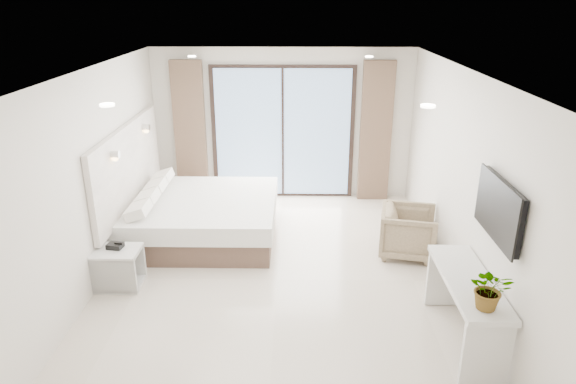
# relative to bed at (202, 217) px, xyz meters

# --- Properties ---
(ground) EXTENTS (6.20, 6.20, 0.00)m
(ground) POSITION_rel_bed_xyz_m (1.20, -1.30, -0.32)
(ground) COLOR beige
(ground) RESTS_ON ground
(room_shell) EXTENTS (4.62, 6.22, 2.72)m
(room_shell) POSITION_rel_bed_xyz_m (1.00, -0.44, 1.26)
(room_shell) COLOR silver
(room_shell) RESTS_ON ground
(bed) EXTENTS (2.21, 2.11, 0.76)m
(bed) POSITION_rel_bed_xyz_m (0.00, 0.00, 0.00)
(bed) COLOR brown
(bed) RESTS_ON ground
(nightstand) EXTENTS (0.56, 0.46, 0.51)m
(nightstand) POSITION_rel_bed_xyz_m (-0.82, -1.48, -0.07)
(nightstand) COLOR silver
(nightstand) RESTS_ON ground
(phone) EXTENTS (0.21, 0.18, 0.06)m
(phone) POSITION_rel_bed_xyz_m (-0.85, -1.43, 0.22)
(phone) COLOR black
(phone) RESTS_ON nightstand
(console_desk) EXTENTS (0.48, 1.53, 0.77)m
(console_desk) POSITION_rel_bed_xyz_m (3.24, -2.54, 0.24)
(console_desk) COLOR silver
(console_desk) RESTS_ON ground
(plant) EXTENTS (0.47, 0.50, 0.33)m
(plant) POSITION_rel_bed_xyz_m (3.24, -3.09, 0.61)
(plant) COLOR #33662D
(plant) RESTS_ON console_desk
(armchair) EXTENTS (0.84, 0.88, 0.77)m
(armchair) POSITION_rel_bed_xyz_m (3.05, -0.55, 0.06)
(armchair) COLOR #998564
(armchair) RESTS_ON ground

